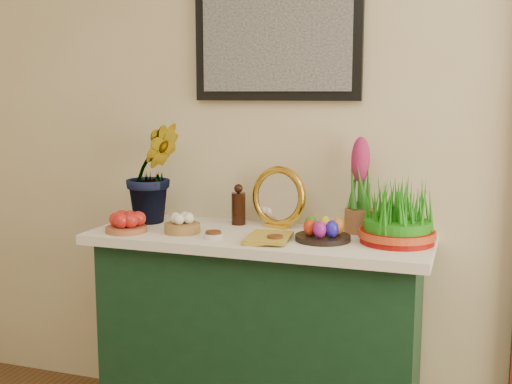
% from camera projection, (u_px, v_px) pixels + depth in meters
% --- Properties ---
extents(sideboard, '(1.30, 0.45, 0.85)m').
position_uv_depth(sideboard, '(260.00, 340.00, 2.72)').
color(sideboard, '#13351F').
rests_on(sideboard, ground).
extents(tablecloth, '(1.40, 0.55, 0.04)m').
position_uv_depth(tablecloth, '(260.00, 238.00, 2.65)').
color(tablecloth, silver).
rests_on(tablecloth, sideboard).
extents(hyacinth_green, '(0.39, 0.39, 0.59)m').
position_uv_depth(hyacinth_green, '(153.00, 156.00, 2.83)').
color(hyacinth_green, '#28731D').
rests_on(hyacinth_green, tablecloth).
extents(apple_bowl, '(0.22, 0.22, 0.09)m').
position_uv_depth(apple_bowl, '(126.00, 224.00, 2.66)').
color(apple_bowl, '#9D5636').
rests_on(apple_bowl, tablecloth).
extents(garlic_basket, '(0.19, 0.19, 0.08)m').
position_uv_depth(garlic_basket, '(182.00, 225.00, 2.65)').
color(garlic_basket, olive).
rests_on(garlic_basket, tablecloth).
extents(vinegar_cruet, '(0.06, 0.06, 0.18)m').
position_uv_depth(vinegar_cruet, '(239.00, 207.00, 2.81)').
color(vinegar_cruet, black).
rests_on(vinegar_cruet, tablecloth).
extents(mirror, '(0.27, 0.13, 0.27)m').
position_uv_depth(mirror, '(278.00, 198.00, 2.75)').
color(mirror, gold).
rests_on(mirror, tablecloth).
extents(book, '(0.17, 0.23, 0.03)m').
position_uv_depth(book, '(248.00, 236.00, 2.53)').
color(book, gold).
rests_on(book, tablecloth).
extents(spice_dish_left, '(0.08, 0.08, 0.03)m').
position_uv_depth(spice_dish_left, '(213.00, 235.00, 2.55)').
color(spice_dish_left, silver).
rests_on(spice_dish_left, tablecloth).
extents(spice_dish_right, '(0.08, 0.08, 0.03)m').
position_uv_depth(spice_dish_right, '(275.00, 240.00, 2.47)').
color(spice_dish_right, silver).
rests_on(spice_dish_right, tablecloth).
extents(egg_plate, '(0.27, 0.27, 0.09)m').
position_uv_depth(egg_plate, '(323.00, 232.00, 2.51)').
color(egg_plate, black).
rests_on(egg_plate, tablecloth).
extents(hyacinth_pink, '(0.12, 0.12, 0.40)m').
position_uv_depth(hyacinth_pink, '(360.00, 190.00, 2.64)').
color(hyacinth_pink, brown).
rests_on(hyacinth_pink, tablecloth).
extents(wheatgrass_sabzeh, '(0.29, 0.29, 0.24)m').
position_uv_depth(wheatgrass_sabzeh, '(397.00, 216.00, 2.46)').
color(wheatgrass_sabzeh, '#850A06').
rests_on(wheatgrass_sabzeh, tablecloth).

